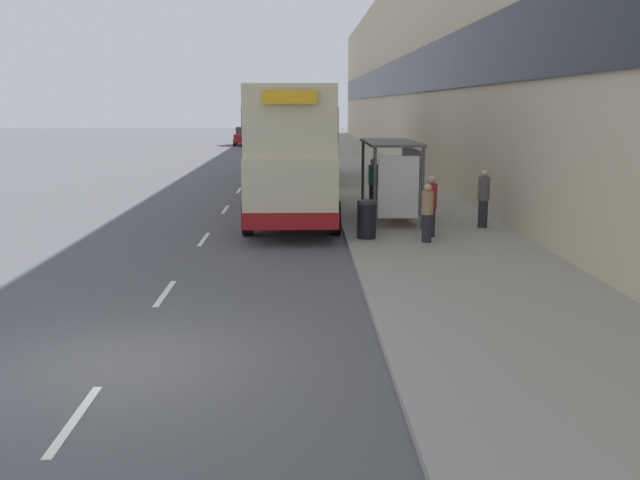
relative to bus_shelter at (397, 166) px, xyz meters
The scene contains 20 objects.
ground_plane 13.69m from the bus_shelter, 115.20° to the right, with size 220.00×220.00×0.00m, color #515156.
pavement 26.30m from the bus_shelter, 88.41° to the left, with size 5.00×93.00×0.14m.
terrace_facade 26.99m from the bus_shelter, 79.81° to the left, with size 3.10×93.00×12.27m.
lane_mark_0 15.35m from the bus_shelter, 112.26° to the right, with size 0.12×2.00×0.01m.
lane_mark_1 10.22m from the bus_shelter, 125.06° to the right, with size 0.12×2.00×0.01m.
lane_mark_2 6.51m from the bus_shelter, 157.83° to the right, with size 0.12×2.00×0.01m.
lane_mark_3 7.02m from the bus_shelter, 148.60° to the left, with size 0.12×2.00×0.01m.
lane_mark_4 11.19m from the bus_shelter, 121.56° to the left, with size 0.12×2.00×0.01m.
bus_shelter is the anchor object (origin of this frame).
double_decker_bus_near 3.66m from the bus_shelter, 155.02° to the left, with size 2.85×10.46×4.30m.
double_decker_bus_ahead 13.79m from the bus_shelter, 103.37° to the left, with size 2.85×10.24×4.30m.
car_0 47.99m from the bus_shelter, 94.32° to the left, with size 2.01×4.35×1.75m.
car_1 46.45m from the bus_shelter, 100.23° to the left, with size 1.99×4.02×1.73m.
car_2 31.59m from the bus_shelter, 94.68° to the left, with size 1.98×3.85×1.77m.
car_3 38.32m from the bus_shelter, 94.10° to the left, with size 2.03×4.48×1.69m.
pedestrian_at_shelter 3.75m from the bus_shelter, 84.77° to the right, with size 0.31×0.31×1.58m.
pedestrian_1 3.00m from the bus_shelter, 78.59° to the right, with size 0.34×0.34×1.70m.
pedestrian_2 2.83m from the bus_shelter, 99.97° to the left, with size 0.35×0.35×1.79m.
pedestrian_3 2.89m from the bus_shelter, 29.18° to the right, with size 0.34×0.34×1.74m.
litter_bin 3.46m from the bus_shelter, 112.15° to the right, with size 0.55×0.55×1.05m.
Camera 1 is at (2.74, -9.96, 3.74)m, focal length 40.00 mm.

